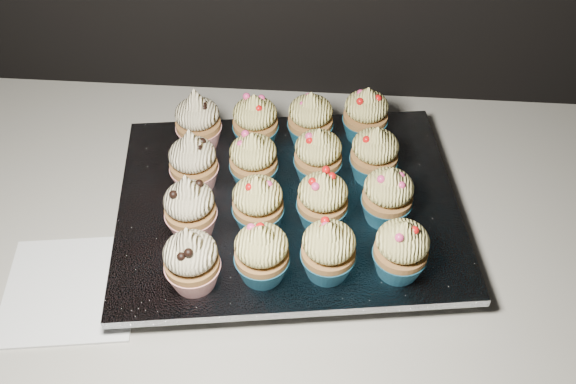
# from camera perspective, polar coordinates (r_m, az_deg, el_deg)

# --- Properties ---
(worktop) EXTENTS (2.44, 0.64, 0.04)m
(worktop) POSITION_cam_1_polar(r_m,az_deg,el_deg) (0.88, -12.13, -3.73)
(worktop) COLOR beige
(worktop) RESTS_ON cabinet
(napkin) EXTENTS (0.18, 0.18, 0.00)m
(napkin) POSITION_cam_1_polar(r_m,az_deg,el_deg) (0.82, -18.77, -8.17)
(napkin) COLOR white
(napkin) RESTS_ON worktop
(baking_tray) EXTENTS (0.44, 0.36, 0.02)m
(baking_tray) POSITION_cam_1_polar(r_m,az_deg,el_deg) (0.84, -0.00, -1.85)
(baking_tray) COLOR black
(baking_tray) RESTS_ON worktop
(foil_lining) EXTENTS (0.48, 0.40, 0.01)m
(foil_lining) POSITION_cam_1_polar(r_m,az_deg,el_deg) (0.83, -0.00, -1.06)
(foil_lining) COLOR silver
(foil_lining) RESTS_ON baking_tray
(cupcake_0) EXTENTS (0.06, 0.06, 0.10)m
(cupcake_0) POSITION_cam_1_polar(r_m,az_deg,el_deg) (0.72, -8.58, -5.98)
(cupcake_0) COLOR #A61A17
(cupcake_0) RESTS_ON foil_lining
(cupcake_1) EXTENTS (0.06, 0.06, 0.08)m
(cupcake_1) POSITION_cam_1_polar(r_m,az_deg,el_deg) (0.72, -2.36, -5.48)
(cupcake_1) COLOR #17516C
(cupcake_1) RESTS_ON foil_lining
(cupcake_2) EXTENTS (0.06, 0.06, 0.08)m
(cupcake_2) POSITION_cam_1_polar(r_m,az_deg,el_deg) (0.72, 3.61, -5.19)
(cupcake_2) COLOR #17516C
(cupcake_2) RESTS_ON foil_lining
(cupcake_3) EXTENTS (0.06, 0.06, 0.08)m
(cupcake_3) POSITION_cam_1_polar(r_m,az_deg,el_deg) (0.73, 10.02, -5.05)
(cupcake_3) COLOR #17516C
(cupcake_3) RESTS_ON foil_lining
(cupcake_4) EXTENTS (0.06, 0.06, 0.10)m
(cupcake_4) POSITION_cam_1_polar(r_m,az_deg,el_deg) (0.77, -8.71, -1.39)
(cupcake_4) COLOR #A61A17
(cupcake_4) RESTS_ON foil_lining
(cupcake_5) EXTENTS (0.06, 0.06, 0.08)m
(cupcake_5) POSITION_cam_1_polar(r_m,az_deg,el_deg) (0.77, -2.69, -1.06)
(cupcake_5) COLOR #17516C
(cupcake_5) RESTS_ON foil_lining
(cupcake_6) EXTENTS (0.06, 0.06, 0.08)m
(cupcake_6) POSITION_cam_1_polar(r_m,az_deg,el_deg) (0.77, 3.08, -0.75)
(cupcake_6) COLOR #17516C
(cupcake_6) RESTS_ON foil_lining
(cupcake_7) EXTENTS (0.06, 0.06, 0.08)m
(cupcake_7) POSITION_cam_1_polar(r_m,az_deg,el_deg) (0.79, 8.84, -0.35)
(cupcake_7) COLOR #17516C
(cupcake_7) RESTS_ON foil_lining
(cupcake_8) EXTENTS (0.06, 0.06, 0.10)m
(cupcake_8) POSITION_cam_1_polar(r_m,az_deg,el_deg) (0.82, -8.42, 2.65)
(cupcake_8) COLOR #A61A17
(cupcake_8) RESTS_ON foil_lining
(cupcake_9) EXTENTS (0.06, 0.06, 0.08)m
(cupcake_9) POSITION_cam_1_polar(r_m,az_deg,el_deg) (0.82, -3.09, 2.81)
(cupcake_9) COLOR #17516C
(cupcake_9) RESTS_ON foil_lining
(cupcake_10) EXTENTS (0.06, 0.06, 0.08)m
(cupcake_10) POSITION_cam_1_polar(r_m,az_deg,el_deg) (0.83, 2.69, 3.20)
(cupcake_10) COLOR #17516C
(cupcake_10) RESTS_ON foil_lining
(cupcake_11) EXTENTS (0.06, 0.06, 0.08)m
(cupcake_11) POSITION_cam_1_polar(r_m,az_deg,el_deg) (0.84, 7.68, 3.31)
(cupcake_11) COLOR #17516C
(cupcake_11) RESTS_ON foil_lining
(cupcake_12) EXTENTS (0.06, 0.06, 0.10)m
(cupcake_12) POSITION_cam_1_polar(r_m,az_deg,el_deg) (0.89, -8.02, 6.25)
(cupcake_12) COLOR #A61A17
(cupcake_12) RESTS_ON foil_lining
(cupcake_13) EXTENTS (0.06, 0.06, 0.08)m
(cupcake_13) POSITION_cam_1_polar(r_m,az_deg,el_deg) (0.88, -2.93, 6.24)
(cupcake_13) COLOR #17516C
(cupcake_13) RESTS_ON foil_lining
(cupcake_14) EXTENTS (0.06, 0.06, 0.08)m
(cupcake_14) POSITION_cam_1_polar(r_m,az_deg,el_deg) (0.88, 2.00, 6.45)
(cupcake_14) COLOR #17516C
(cupcake_14) RESTS_ON foil_lining
(cupcake_15) EXTENTS (0.06, 0.06, 0.08)m
(cupcake_15) POSITION_cam_1_polar(r_m,az_deg,el_deg) (0.90, 6.92, 6.82)
(cupcake_15) COLOR #17516C
(cupcake_15) RESTS_ON foil_lining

